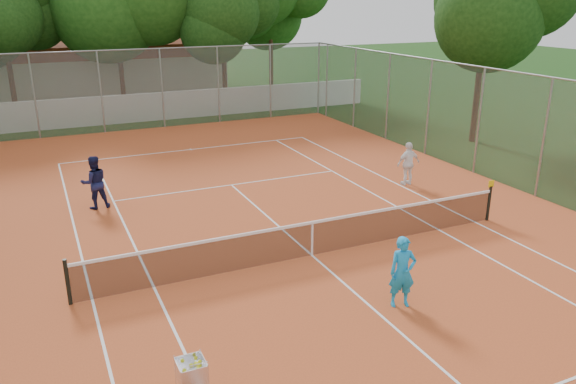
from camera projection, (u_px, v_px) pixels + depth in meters
name	position (u px, v px, depth m)	size (l,w,h in m)	color
ground	(312.00, 256.00, 14.65)	(120.00, 120.00, 0.00)	#13330D
court_pad	(312.00, 256.00, 14.65)	(18.00, 34.00, 0.02)	#BD5024
court_lines	(312.00, 255.00, 14.64)	(10.98, 23.78, 0.01)	white
tennis_net	(312.00, 238.00, 14.48)	(11.88, 0.10, 0.98)	black
perimeter_fence	(313.00, 183.00, 13.99)	(18.00, 34.00, 4.00)	slate
boundary_wall	(156.00, 106.00, 30.74)	(26.00, 0.30, 1.50)	white
clubhouse	(93.00, 63.00, 38.07)	(16.40, 9.00, 4.40)	beige
tropical_trees	(139.00, 24.00, 31.92)	(29.00, 19.00, 10.00)	black
player_near	(402.00, 272.00, 12.02)	(0.58, 0.38, 1.60)	#1993D5
player_far_left	(94.00, 182.00, 17.69)	(0.83, 0.65, 1.71)	#161A44
player_far_right	(408.00, 164.00, 19.96)	(0.91, 0.38, 1.56)	white
ball_hopper	(192.00, 383.00, 9.04)	(0.47, 0.47, 0.98)	silver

